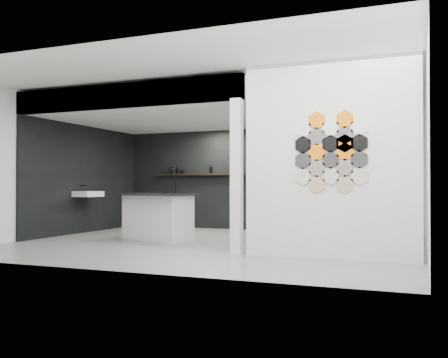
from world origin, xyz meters
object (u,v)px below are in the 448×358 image
at_px(kitchen_island, 157,216).
at_px(partition_panel, 330,159).
at_px(wall_basin, 88,194).
at_px(glass_bowl, 267,171).
at_px(kettle, 254,170).
at_px(utensil_cup, 182,172).
at_px(stockpot, 174,171).
at_px(bottle_dark, 211,170).
at_px(glass_vase, 267,170).

bearing_deg(kitchen_island, partition_panel, 3.45).
relative_size(wall_basin, glass_bowl, 4.73).
bearing_deg(kettle, partition_panel, -48.26).
xyz_separation_m(kitchen_island, utensil_cup, (-0.83, 2.72, 0.91)).
bearing_deg(kitchen_island, stockpot, 132.96).
distance_m(partition_panel, kettle, 4.55).
relative_size(kitchen_island, kettle, 9.66).
height_order(wall_basin, stockpot, stockpot).
bearing_deg(kitchen_island, utensil_cup, 129.01).
bearing_deg(stockpot, glass_bowl, 0.00).
bearing_deg(partition_panel, glass_bowl, 118.23).
xyz_separation_m(stockpot, bottle_dark, (0.99, 0.00, 0.01)).
bearing_deg(utensil_cup, glass_vase, 0.00).
bearing_deg(kitchen_island, glass_bowl, 85.61).
bearing_deg(glass_vase, utensil_cup, 180.00).
height_order(wall_basin, utensil_cup, utensil_cup).
xyz_separation_m(kitchen_island, kettle, (1.02, 2.72, 0.94)).
xyz_separation_m(stockpot, glass_vase, (2.39, 0.00, -0.01)).
bearing_deg(partition_panel, utensil_cup, 137.75).
bearing_deg(bottle_dark, glass_vase, 0.00).
relative_size(stockpot, kettle, 0.99).
xyz_separation_m(kitchen_island, glass_bowl, (1.35, 2.72, 0.91)).
height_order(kettle, glass_vase, kettle).
relative_size(partition_panel, bottle_dark, 16.77).
bearing_deg(glass_vase, partition_panel, -61.77).
bearing_deg(glass_vase, kitchen_island, -116.36).
xyz_separation_m(kettle, bottle_dark, (-1.08, 0.00, 0.00)).
height_order(glass_vase, bottle_dark, bottle_dark).
xyz_separation_m(wall_basin, bottle_dark, (1.99, 2.07, 0.55)).
bearing_deg(glass_bowl, kitchen_island, -116.36).
relative_size(kitchen_island, utensil_cup, 18.25).
bearing_deg(utensil_cup, glass_bowl, 0.00).
relative_size(wall_basin, kitchen_island, 0.33).
height_order(wall_basin, glass_vase, glass_vase).
height_order(glass_bowl, utensil_cup, utensil_cup).
bearing_deg(kettle, utensil_cup, -170.12).
bearing_deg(glass_bowl, utensil_cup, 180.00).
xyz_separation_m(kitchen_island, glass_vase, (1.35, 2.72, 0.93)).
bearing_deg(utensil_cup, kettle, 0.00).
distance_m(stockpot, kettle, 2.06).
bearing_deg(bottle_dark, utensil_cup, 180.00).
bearing_deg(glass_vase, kettle, 180.00).
relative_size(stockpot, bottle_dark, 1.12).
bearing_deg(wall_basin, bottle_dark, 46.13).
distance_m(bottle_dark, utensil_cup, 0.78).
bearing_deg(stockpot, kettle, 0.00).
relative_size(kettle, glass_bowl, 1.50).
relative_size(kitchen_island, glass_bowl, 14.45).
bearing_deg(kettle, wall_basin, -136.13).
bearing_deg(stockpot, glass_vase, 0.00).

